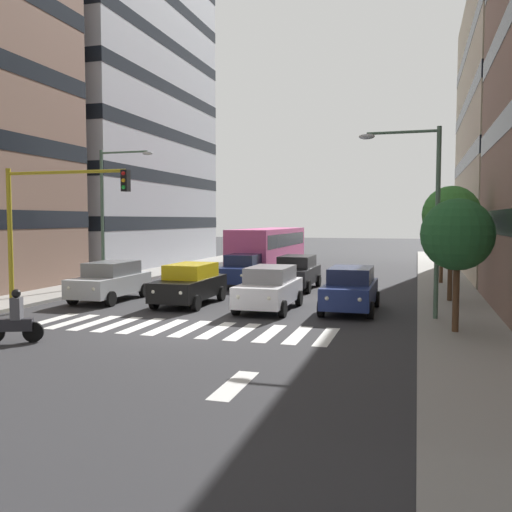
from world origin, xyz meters
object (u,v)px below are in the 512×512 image
object	(u,v)px
car_0	(351,289)
street_tree_0	(457,235)
street_lamp_right	(110,203)
street_tree_1	(451,215)
street_tree_2	(442,220)
traffic_light_gantry	(44,215)
car_row2_0	(244,270)
car_row2_1	(296,272)
bus_behind_traffic	(269,246)
motorcycle_with_rider	(15,321)
car_3	(110,281)
car_2	(190,284)
street_lamp_left	(424,201)
car_1	(270,288)

from	to	relation	value
car_0	street_tree_0	xyz separation A→B (m)	(-3.63, 3.75, 2.24)
street_lamp_right	street_tree_1	distance (m)	16.66
street_tree_2	traffic_light_gantry	bearing A→B (deg)	44.25
car_row2_0	car_row2_1	world-z (taller)	same
car_row2_0	traffic_light_gantry	distance (m)	12.08
traffic_light_gantry	car_0	bearing A→B (deg)	-158.79
car_0	car_row2_1	size ratio (longest dim) A/B	1.00
car_0	street_lamp_right	bearing A→B (deg)	-16.57
bus_behind_traffic	street_tree_0	world-z (taller)	street_tree_0
bus_behind_traffic	street_tree_1	world-z (taller)	street_tree_1
motorcycle_with_rider	street_tree_2	world-z (taller)	street_tree_2
car_3	bus_behind_traffic	bearing A→B (deg)	-106.57
bus_behind_traffic	street_tree_2	bearing A→B (deg)	165.07
bus_behind_traffic	car_3	bearing A→B (deg)	73.43
street_tree_0	street_tree_2	world-z (taller)	street_tree_2
car_row2_0	traffic_light_gantry	world-z (taller)	traffic_light_gantry
car_3	car_row2_0	bearing A→B (deg)	-120.63
car_3	motorcycle_with_rider	world-z (taller)	car_3
car_2	car_row2_0	size ratio (longest dim) A/B	1.00
car_3	street_tree_0	bearing A→B (deg)	165.50
car_3	street_lamp_right	distance (m)	5.75
car_2	car_row2_1	distance (m)	7.11
bus_behind_traffic	street_lamp_left	bearing A→B (deg)	123.19
motorcycle_with_rider	traffic_light_gantry	xyz separation A→B (m)	(2.02, -4.08, 3.11)
street_tree_0	street_tree_1	distance (m)	6.88
car_0	car_row2_1	xyz separation A→B (m)	(3.49, -6.19, 0.00)
car_0	street_tree_2	xyz separation A→B (m)	(-3.74, -9.97, 2.67)
bus_behind_traffic	traffic_light_gantry	xyz separation A→B (m)	(4.08, 16.94, 1.90)
traffic_light_gantry	street_lamp_left	bearing A→B (deg)	-168.97
street_tree_0	street_tree_2	size ratio (longest dim) A/B	0.92
motorcycle_with_rider	car_2	bearing A→B (deg)	-104.18
street_lamp_left	traffic_light_gantry	bearing A→B (deg)	11.03
traffic_light_gantry	motorcycle_with_rider	bearing A→B (deg)	116.40
car_3	car_0	bearing A→B (deg)	-179.55
car_2	traffic_light_gantry	xyz separation A→B (m)	(4.08, 4.05, 2.87)
street_tree_2	street_tree_1	bearing A→B (deg)	90.74
car_row2_0	motorcycle_with_rider	size ratio (longest dim) A/B	2.75
car_2	motorcycle_with_rider	world-z (taller)	car_2
car_3	street_lamp_left	distance (m)	13.68
car_1	car_row2_1	world-z (taller)	same
street_tree_1	car_row2_1	bearing A→B (deg)	-22.96
street_lamp_right	car_row2_0	bearing A→B (deg)	-155.13
car_0	street_tree_0	bearing A→B (deg)	134.12
street_lamp_right	car_3	bearing A→B (deg)	120.27
car_0	street_lamp_right	size ratio (longest dim) A/B	0.63
car_3	bus_behind_traffic	distance (m)	13.43
car_0	street_lamp_left	bearing A→B (deg)	149.38
car_3	street_tree_0	xyz separation A→B (m)	(-14.17, 3.67, 2.24)
car_row2_1	traffic_light_gantry	bearing A→B (deg)	54.86
car_0	motorcycle_with_rider	size ratio (longest dim) A/B	2.75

